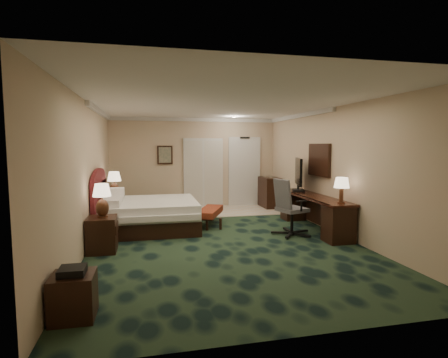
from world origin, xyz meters
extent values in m
cube|color=black|center=(0.00, 0.00, 0.00)|extent=(5.00, 7.50, 0.00)
cube|color=white|center=(0.00, 0.00, 2.70)|extent=(5.00, 7.50, 0.00)
cube|color=#C3B696|center=(0.00, 3.75, 1.35)|extent=(5.00, 0.00, 2.70)
cube|color=#C3B696|center=(0.00, -3.75, 1.35)|extent=(5.00, 0.00, 2.70)
cube|color=#C3B696|center=(-2.50, 0.00, 1.35)|extent=(0.00, 7.50, 2.70)
cube|color=#C3B696|center=(2.50, 0.00, 1.35)|extent=(0.00, 7.50, 2.70)
cube|color=silver|center=(0.90, 2.90, 0.01)|extent=(3.20, 1.70, 0.01)
cube|color=silver|center=(1.55, 3.72, 1.05)|extent=(1.02, 0.06, 2.18)
cube|color=beige|center=(0.25, 3.71, 1.05)|extent=(1.20, 0.06, 2.10)
cube|color=#455C53|center=(-0.90, 3.71, 1.60)|extent=(0.45, 0.06, 0.55)
cube|color=white|center=(2.46, 0.60, 1.55)|extent=(0.05, 0.95, 0.75)
cube|color=silver|center=(-1.37, 1.13, 0.33)|extent=(2.05, 1.90, 0.65)
cube|color=black|center=(-2.23, -0.39, 0.31)|extent=(0.50, 0.57, 0.62)
cube|color=black|center=(-2.23, 2.13, 0.31)|extent=(0.50, 0.57, 0.62)
cube|color=maroon|center=(0.01, 1.23, 0.20)|extent=(0.84, 1.24, 0.40)
cube|color=black|center=(-2.24, -2.86, 0.25)|extent=(0.46, 0.46, 0.49)
cube|color=black|center=(2.19, 0.32, 0.38)|extent=(0.57, 2.66, 0.77)
cube|color=black|center=(2.16, 1.06, 1.17)|extent=(0.41, 1.02, 0.81)
cube|color=black|center=(2.21, 3.20, 0.46)|extent=(0.48, 0.87, 0.91)
camera|label=1|loc=(-1.43, -6.79, 1.89)|focal=28.00mm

